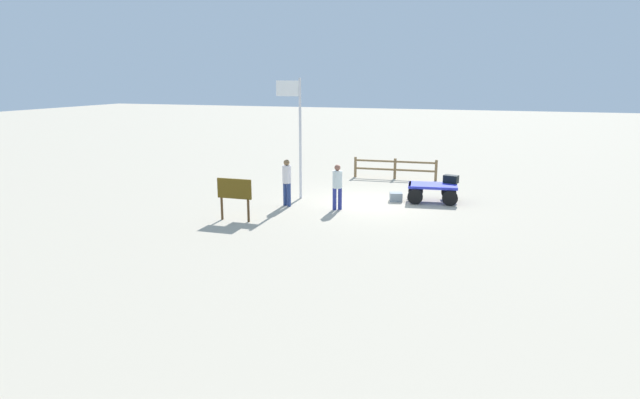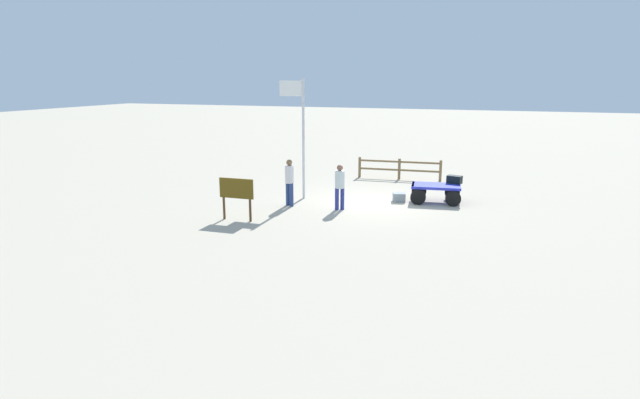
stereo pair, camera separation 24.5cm
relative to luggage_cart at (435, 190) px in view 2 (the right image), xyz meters
The scene contains 9 objects.
ground_plane 2.37m from the luggage_cart, 21.86° to the left, with size 120.00×120.00×0.00m, color #BAAD96.
luggage_cart is the anchor object (origin of this frame).
suitcase_grey 0.88m from the luggage_cart, 141.08° to the right, with size 0.59×0.43×0.30m.
suitcase_navy 1.37m from the luggage_cart, 15.42° to the left, with size 0.54×0.50×0.33m.
worker_lead 5.45m from the luggage_cart, 25.71° to the left, with size 0.42×0.42×1.70m.
worker_trailing 3.81m from the luggage_cart, 37.42° to the left, with size 0.47×0.47×1.61m.
flagpole 5.58m from the luggage_cart, 11.61° to the left, with size 1.00×0.10×4.54m.
signboard 7.47m from the luggage_cart, 39.87° to the left, with size 1.19×0.10×1.39m.
wooden_fence 4.63m from the luggage_cart, 61.94° to the right, with size 3.80×0.38×0.94m.
Camera 2 is at (-4.60, 18.70, 4.56)m, focal length 29.66 mm.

